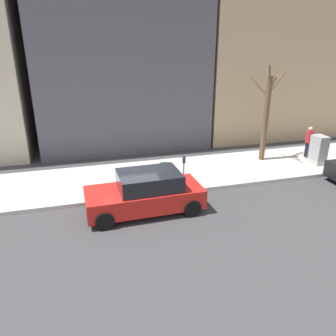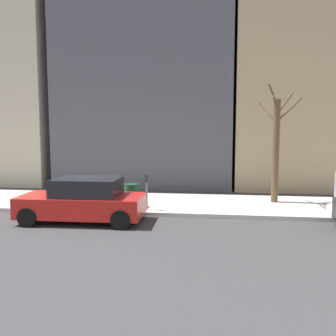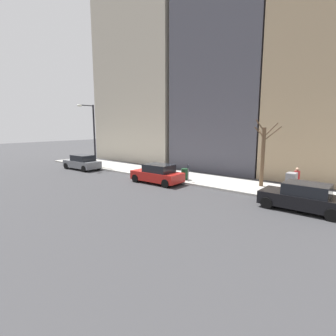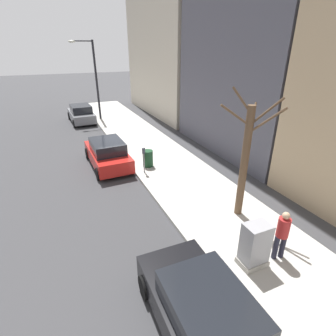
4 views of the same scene
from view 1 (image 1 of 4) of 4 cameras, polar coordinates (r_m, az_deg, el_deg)
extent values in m
plane|color=#38383A|center=(13.13, -6.10, -5.58)|extent=(120.00, 120.00, 0.00)
cube|color=#B2AFA8|center=(14.90, -7.44, -1.99)|extent=(4.00, 36.00, 0.15)
cylinder|color=black|center=(16.79, 26.89, -0.60)|extent=(0.23, 0.64, 0.64)
cube|color=red|center=(12.02, -4.16, -5.10)|extent=(1.90, 4.24, 0.70)
cube|color=black|center=(11.79, -3.30, -2.14)|extent=(1.65, 2.24, 0.60)
cylinder|color=black|center=(11.19, -10.97, -9.03)|extent=(0.23, 0.64, 0.64)
cylinder|color=black|center=(12.69, -11.87, -5.31)|extent=(0.23, 0.64, 0.64)
cylinder|color=black|center=(11.81, 4.22, -6.96)|extent=(0.23, 0.64, 0.64)
cylinder|color=black|center=(13.24, 1.58, -3.67)|extent=(0.23, 0.64, 0.64)
cylinder|color=slate|center=(13.74, 2.72, -1.14)|extent=(0.07, 0.07, 1.05)
cube|color=#2D333D|center=(13.50, 2.77, 1.52)|extent=(0.14, 0.10, 0.30)
cube|color=#A8A399|center=(18.13, 24.45, 1.03)|extent=(0.83, 0.61, 0.18)
cube|color=#939399|center=(17.92, 24.79, 3.18)|extent=(0.75, 0.55, 1.25)
cylinder|color=brown|center=(17.23, 16.62, 8.13)|extent=(0.28, 0.28, 4.23)
cylinder|color=brown|center=(16.57, 17.31, 15.51)|extent=(0.59, 0.51, 0.89)
cylinder|color=brown|center=(17.14, 15.59, 13.53)|extent=(0.78, 0.73, 0.98)
cylinder|color=brown|center=(16.45, 17.79, 13.79)|extent=(1.06, 0.41, 0.79)
cylinder|color=brown|center=(17.39, 17.75, 14.61)|extent=(0.66, 0.80, 1.06)
cylinder|color=brown|center=(17.44, 18.28, 13.74)|extent=(0.47, 1.12, 1.09)
cylinder|color=#14381E|center=(13.98, -0.48, -1.04)|extent=(0.56, 0.56, 0.90)
cylinder|color=#1E1E2D|center=(18.65, 23.27, 2.78)|extent=(0.16, 0.16, 0.82)
cylinder|color=#1E1E2D|center=(18.85, 22.94, 3.01)|extent=(0.16, 0.16, 0.82)
cylinder|color=#A52323|center=(18.56, 23.41, 5.01)|extent=(0.36, 0.36, 0.62)
sphere|color=tan|center=(18.46, 23.60, 6.26)|extent=(0.22, 0.22, 0.22)
cube|color=tan|center=(25.96, 15.77, 26.31)|extent=(10.55, 10.55, 17.14)
camera|label=2|loc=(7.27, 79.97, -18.60)|focal=40.00mm
camera|label=3|loc=(16.41, 88.77, -4.43)|focal=28.00mm
camera|label=4|loc=(17.83, 49.24, 14.98)|focal=28.00mm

